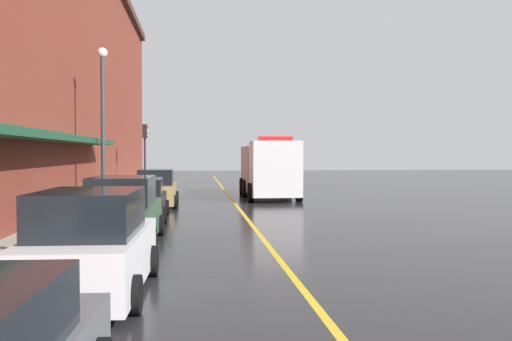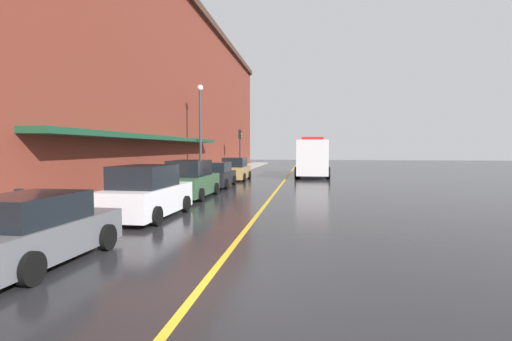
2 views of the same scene
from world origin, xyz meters
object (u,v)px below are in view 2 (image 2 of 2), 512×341
(traffic_light_near, at_px, (240,142))
(parked_car_4, at_px, (235,170))
(parked_car_2, at_px, (191,180))
(parking_meter_1, at_px, (142,181))
(parking_meter_0, at_px, (179,174))
(parked_car_0, at_px, (35,231))
(parked_car_1, at_px, (147,194))
(box_truck, at_px, (312,158))
(parked_car_3, at_px, (217,175))
(street_lamp_left, at_px, (200,122))
(parking_meter_2, at_px, (19,205))

(traffic_light_near, bearing_deg, parked_car_4, -82.19)
(parked_car_2, height_order, parking_meter_1, parked_car_2)
(parking_meter_0, relative_size, parking_meter_1, 1.00)
(parked_car_2, distance_m, parking_meter_0, 2.46)
(traffic_light_near, bearing_deg, parked_car_2, -86.69)
(parked_car_0, height_order, parked_car_1, parked_car_1)
(parked_car_1, distance_m, parking_meter_0, 8.14)
(parking_meter_0, distance_m, parking_meter_1, 4.93)
(parked_car_4, height_order, parking_meter_1, parked_car_4)
(box_truck, xyz_separation_m, parking_meter_0, (-7.54, -14.38, -0.58))
(parked_car_3, xyz_separation_m, street_lamp_left, (-1.92, 3.04, 3.64))
(parking_meter_1, height_order, street_lamp_left, street_lamp_left)
(box_truck, distance_m, traffic_light_near, 9.36)
(parking_meter_2, relative_size, traffic_light_near, 0.31)
(parked_car_1, xyz_separation_m, parking_meter_0, (-1.49, 8.01, 0.18))
(parked_car_2, height_order, parked_car_3, parked_car_2)
(parking_meter_0, bearing_deg, parking_meter_2, -90.00)
(parked_car_3, bearing_deg, parked_car_4, -2.97)
(parked_car_0, relative_size, parked_car_3, 0.88)
(street_lamp_left, bearing_deg, parked_car_2, -77.72)
(parked_car_2, bearing_deg, box_truck, -20.11)
(box_truck, height_order, street_lamp_left, street_lamp_left)
(parked_car_4, bearing_deg, parked_car_0, 179.69)
(parked_car_1, bearing_deg, parking_meter_1, 27.32)
(parked_car_2, xyz_separation_m, parked_car_4, (0.17, 11.40, -0.05))
(parked_car_2, bearing_deg, street_lamp_left, 12.88)
(parking_meter_1, bearing_deg, traffic_light_near, 89.86)
(parked_car_2, bearing_deg, parking_meter_2, 173.36)
(parked_car_3, height_order, street_lamp_left, street_lamp_left)
(parked_car_0, bearing_deg, street_lamp_left, 7.43)
(box_truck, bearing_deg, traffic_light_near, -125.45)
(parked_car_4, relative_size, street_lamp_left, 0.64)
(parked_car_3, xyz_separation_m, parking_meter_0, (-1.32, -3.73, 0.30))
(parked_car_0, xyz_separation_m, parked_car_4, (0.06, 23.19, 0.11))
(parked_car_4, distance_m, parking_meter_1, 14.35)
(parked_car_3, bearing_deg, parking_meter_0, 159.45)
(parked_car_0, relative_size, box_truck, 0.48)
(box_truck, bearing_deg, parked_car_2, -20.26)
(parked_car_1, xyz_separation_m, street_lamp_left, (-2.09, 14.78, 3.52))
(parking_meter_0, bearing_deg, traffic_light_near, 89.82)
(parking_meter_0, distance_m, parking_meter_2, 12.49)
(street_lamp_left, distance_m, traffic_light_near, 13.09)
(parking_meter_1, bearing_deg, parked_car_2, 65.21)
(parked_car_3, height_order, traffic_light_near, traffic_light_near)
(parked_car_0, bearing_deg, traffic_light_near, 4.13)
(parked_car_0, relative_size, parked_car_2, 0.90)
(parking_meter_0, bearing_deg, parking_meter_1, -90.00)
(parked_car_2, bearing_deg, parked_car_4, -0.27)
(parking_meter_1, bearing_deg, street_lamp_left, 92.93)
(parking_meter_0, xyz_separation_m, parking_meter_1, (0.00, -4.93, 0.00))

